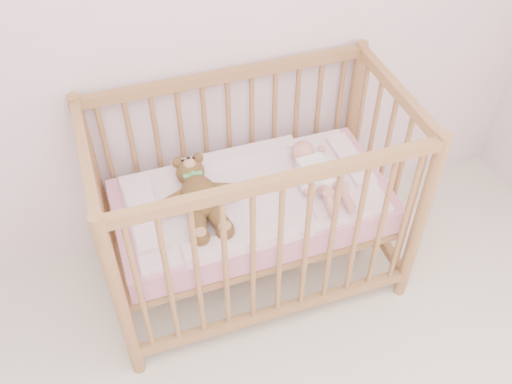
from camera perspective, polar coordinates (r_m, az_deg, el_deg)
name	(u,v)px	position (r m, az deg, el deg)	size (l,w,h in m)	color
crib	(252,203)	(2.57, -0.36, -1.15)	(1.36, 0.76, 1.00)	#AF804A
mattress	(252,206)	(2.58, -0.35, -1.38)	(1.22, 0.62, 0.13)	pink
blanket	(252,194)	(2.53, -0.36, -0.21)	(1.10, 0.58, 0.06)	#F2A6BF
baby	(317,170)	(2.55, 6.15, 2.20)	(0.23, 0.49, 0.12)	white
teddy_bear	(200,196)	(2.41, -5.63, -0.39)	(0.35, 0.50, 0.14)	brown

